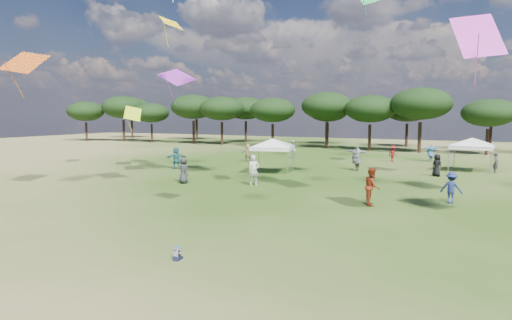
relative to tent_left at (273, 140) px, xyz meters
The scene contains 6 objects.
ground 21.50m from the tent_left, 76.31° to the right, with size 140.00×140.00×0.00m, color #325018.
tree_line 27.83m from the tent_left, 74.40° to the left, with size 108.78×17.63×7.77m.
tent_left is the anchor object (origin of this frame).
tent_right 15.59m from the tent_left, 29.34° to the left, with size 6.09×6.09×2.96m.
toddler 20.02m from the tent_left, 74.58° to the right, with size 0.31×0.34×0.45m.
festival_crowd 6.22m from the tent_left, 31.48° to the left, with size 29.78×23.51×1.93m.
Camera 1 is at (8.05, -8.83, 4.49)m, focal length 30.00 mm.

